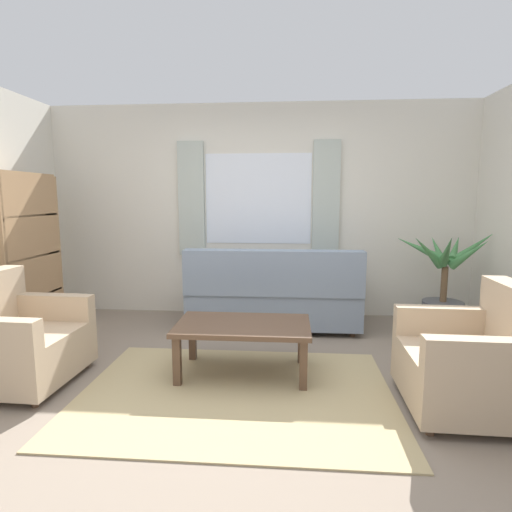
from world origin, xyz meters
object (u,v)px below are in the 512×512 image
armchair_left (14,340)px  coffee_table (243,330)px  armchair_right (476,362)px  potted_plant (444,291)px  couch (274,296)px  bookshelf (27,254)px

armchair_left → coffee_table: (1.78, 0.31, 0.03)m
armchair_right → potted_plant: potted_plant is taller
couch → armchair_right: couch is taller
armchair_left → bookshelf: size_ratio=0.51×
couch → potted_plant: potted_plant is taller
coffee_table → couch: bearing=80.7°
armchair_right → potted_plant: (0.42, 1.77, 0.09)m
armchair_right → coffee_table: bearing=-104.2°
armchair_right → coffee_table: armchair_right is taller
armchair_right → bookshelf: 4.24m
armchair_right → coffee_table: (-1.65, 0.46, 0.03)m
armchair_left → armchair_right: 3.44m
armchair_left → bookshelf: (-0.58, 1.10, 0.53)m
armchair_right → bookshelf: bookshelf is taller
potted_plant → couch: bearing=-178.4°
couch → armchair_right: (1.45, -1.72, -0.01)m
armchair_right → armchair_left: bearing=-91.2°
coffee_table → bookshelf: 2.54m
armchair_left → coffee_table: 1.81m
couch → armchair_left: 2.53m
armchair_right → coffee_table: size_ratio=0.80×
potted_plant → bookshelf: 4.49m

